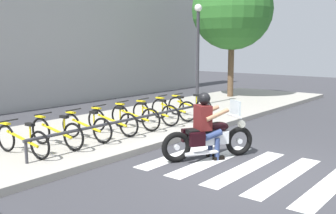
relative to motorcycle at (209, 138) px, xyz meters
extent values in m
plane|color=#38383D|center=(-0.18, -0.95, -0.46)|extent=(48.00, 48.00, 0.00)
cube|color=#A8A399|center=(-0.18, 3.58, -0.39)|extent=(24.00, 4.40, 0.15)
cube|color=white|center=(-0.08, -2.55, -0.46)|extent=(2.80, 0.40, 0.01)
cube|color=white|center=(-0.08, -1.75, -0.46)|extent=(2.80, 0.40, 0.01)
cube|color=white|center=(-0.08, -0.95, -0.46)|extent=(2.80, 0.40, 0.01)
cube|color=white|center=(-0.08, -0.15, -0.46)|extent=(2.80, 0.40, 0.01)
cube|color=white|center=(-0.08, 0.65, -0.46)|extent=(2.80, 0.40, 0.01)
torus|color=black|center=(0.64, -0.37, -0.14)|extent=(0.62, 0.43, 0.65)
cylinder|color=silver|center=(0.64, -0.37, -0.14)|extent=(0.15, 0.15, 0.12)
torus|color=black|center=(-0.65, 0.39, -0.14)|extent=(0.62, 0.43, 0.65)
cylinder|color=silver|center=(-0.65, 0.39, -0.14)|extent=(0.15, 0.15, 0.12)
cube|color=silver|center=(-0.01, 0.01, 0.00)|extent=(0.85, 0.66, 0.28)
ellipsoid|color=black|center=(0.17, -0.10, 0.22)|extent=(0.59, 0.50, 0.22)
cube|color=black|center=(-0.18, 0.11, 0.15)|extent=(0.62, 0.52, 0.10)
cube|color=black|center=(-0.21, 0.38, 0.04)|extent=(0.34, 0.27, 0.28)
cube|color=black|center=(-0.44, 0.00, 0.04)|extent=(0.34, 0.27, 0.28)
cylinder|color=silver|center=(0.51, -0.29, 0.44)|extent=(0.34, 0.55, 0.03)
sphere|color=white|center=(0.68, -0.40, 0.24)|extent=(0.18, 0.18, 0.18)
cube|color=silver|center=(0.54, -0.31, 0.62)|extent=(0.24, 0.37, 0.32)
cylinder|color=silver|center=(-0.31, -0.02, -0.27)|extent=(0.68, 0.44, 0.08)
cube|color=#591919|center=(-0.14, 0.08, 0.45)|extent=(0.43, 0.48, 0.52)
sphere|color=black|center=(-0.11, 0.07, 0.85)|extent=(0.26, 0.26, 0.26)
cylinder|color=#9E7051|center=(0.17, 0.16, 0.53)|extent=(0.49, 0.34, 0.26)
cylinder|color=#9E7051|center=(-0.05, -0.22, 0.53)|extent=(0.49, 0.34, 0.26)
cylinder|color=navy|center=(0.07, 0.15, 0.09)|extent=(0.45, 0.34, 0.24)
cylinder|color=navy|center=(0.18, 0.09, -0.23)|extent=(0.11, 0.11, 0.48)
cube|color=black|center=(0.21, 0.07, -0.42)|extent=(0.26, 0.21, 0.08)
cylinder|color=navy|center=(-0.09, -0.13, 0.09)|extent=(0.45, 0.34, 0.24)
cylinder|color=navy|center=(0.02, -0.19, -0.23)|extent=(0.11, 0.11, 0.48)
cube|color=black|center=(0.05, -0.21, -0.42)|extent=(0.26, 0.21, 0.08)
torus|color=black|center=(-2.74, 3.38, -0.01)|extent=(0.11, 0.59, 0.59)
torus|color=black|center=(-2.63, 2.29, -0.01)|extent=(0.11, 0.59, 0.59)
cylinder|color=gold|center=(-2.69, 2.84, 0.05)|extent=(0.16, 0.98, 0.26)
cylinder|color=gold|center=(-2.66, 2.56, 0.20)|extent=(0.04, 0.04, 0.36)
cube|color=black|center=(-2.66, 2.56, 0.38)|extent=(0.12, 0.21, 0.06)
cylinder|color=black|center=(-2.73, 3.27, 0.38)|extent=(0.48, 0.08, 0.03)
cube|color=gold|center=(-2.74, 3.38, 0.31)|extent=(0.11, 0.29, 0.04)
torus|color=black|center=(-1.90, 3.37, 0.00)|extent=(0.11, 0.62, 0.62)
torus|color=black|center=(-1.80, 2.31, 0.00)|extent=(0.11, 0.62, 0.62)
cylinder|color=gold|center=(-1.85, 2.84, 0.07)|extent=(0.15, 0.95, 0.26)
cylinder|color=gold|center=(-1.82, 2.57, 0.23)|extent=(0.04, 0.04, 0.38)
cube|color=black|center=(-1.82, 2.57, 0.42)|extent=(0.12, 0.21, 0.06)
cylinder|color=black|center=(-1.89, 3.26, 0.42)|extent=(0.48, 0.08, 0.03)
cube|color=gold|center=(-1.90, 3.37, 0.34)|extent=(0.11, 0.29, 0.04)
torus|color=black|center=(-1.06, 3.35, 0.00)|extent=(0.11, 0.61, 0.61)
torus|color=black|center=(-0.96, 2.32, 0.00)|extent=(0.11, 0.61, 0.61)
cylinder|color=gold|center=(-1.01, 2.84, 0.06)|extent=(0.15, 0.92, 0.25)
cylinder|color=gold|center=(-0.99, 2.58, 0.22)|extent=(0.04, 0.04, 0.37)
cube|color=black|center=(-0.99, 2.58, 0.40)|extent=(0.12, 0.21, 0.06)
cylinder|color=black|center=(-1.05, 3.25, 0.40)|extent=(0.48, 0.08, 0.03)
cube|color=gold|center=(-1.06, 3.35, 0.33)|extent=(0.11, 0.29, 0.04)
torus|color=black|center=(-0.23, 3.37, 0.00)|extent=(0.11, 0.61, 0.61)
torus|color=black|center=(-0.12, 2.30, 0.00)|extent=(0.11, 0.61, 0.61)
cylinder|color=gold|center=(-0.17, 2.84, 0.06)|extent=(0.16, 0.96, 0.26)
cylinder|color=gold|center=(-0.15, 2.57, 0.22)|extent=(0.04, 0.04, 0.37)
cube|color=black|center=(-0.15, 2.57, 0.40)|extent=(0.12, 0.21, 0.06)
cylinder|color=black|center=(-0.22, 3.27, 0.40)|extent=(0.48, 0.08, 0.03)
cube|color=gold|center=(-0.23, 3.37, 0.33)|extent=(0.11, 0.29, 0.04)
torus|color=black|center=(0.61, 3.36, 0.00)|extent=(0.11, 0.63, 0.62)
torus|color=black|center=(0.72, 2.32, 0.00)|extent=(0.11, 0.63, 0.62)
cylinder|color=gold|center=(0.67, 2.84, 0.07)|extent=(0.15, 0.94, 0.25)
cylinder|color=gold|center=(0.69, 2.58, 0.23)|extent=(0.04, 0.04, 0.38)
cube|color=black|center=(0.69, 2.58, 0.42)|extent=(0.12, 0.21, 0.06)
cylinder|color=black|center=(0.62, 3.25, 0.42)|extent=(0.48, 0.08, 0.03)
cube|color=gold|center=(0.61, 3.36, 0.34)|extent=(0.11, 0.29, 0.04)
torus|color=black|center=(1.45, 3.35, 0.00)|extent=(0.11, 0.61, 0.61)
torus|color=black|center=(1.56, 2.33, 0.00)|extent=(0.11, 0.61, 0.61)
cylinder|color=gold|center=(1.50, 2.84, 0.06)|extent=(0.15, 0.92, 0.25)
cylinder|color=gold|center=(1.53, 2.58, 0.22)|extent=(0.04, 0.04, 0.37)
cube|color=black|center=(1.53, 2.58, 0.40)|extent=(0.12, 0.21, 0.06)
cylinder|color=black|center=(1.46, 3.24, 0.40)|extent=(0.48, 0.08, 0.03)
cube|color=gold|center=(1.45, 3.35, 0.33)|extent=(0.11, 0.29, 0.04)
torus|color=black|center=(2.29, 3.33, 0.00)|extent=(0.11, 0.62, 0.62)
torus|color=black|center=(2.39, 2.35, 0.00)|extent=(0.11, 0.62, 0.62)
cylinder|color=gold|center=(2.34, 2.84, 0.07)|extent=(0.15, 0.88, 0.24)
cylinder|color=gold|center=(2.37, 2.59, 0.23)|extent=(0.04, 0.04, 0.38)
cube|color=black|center=(2.37, 2.59, 0.42)|extent=(0.12, 0.21, 0.06)
cylinder|color=black|center=(2.30, 3.23, 0.42)|extent=(0.48, 0.08, 0.03)
cube|color=gold|center=(2.29, 3.33, 0.34)|extent=(0.11, 0.29, 0.04)
torus|color=black|center=(3.13, 3.35, -0.01)|extent=(0.11, 0.60, 0.60)
torus|color=black|center=(3.23, 2.33, -0.01)|extent=(0.11, 0.60, 0.60)
cylinder|color=gold|center=(3.18, 2.84, 0.05)|extent=(0.15, 0.91, 0.25)
cylinder|color=gold|center=(3.21, 2.58, 0.21)|extent=(0.04, 0.04, 0.37)
cube|color=black|center=(3.21, 2.58, 0.39)|extent=(0.12, 0.21, 0.06)
cylinder|color=black|center=(3.14, 3.24, 0.39)|extent=(0.48, 0.08, 0.03)
cube|color=gold|center=(3.13, 3.35, 0.32)|extent=(0.11, 0.29, 0.04)
cylinder|color=#333338|center=(0.25, 2.29, 0.14)|extent=(6.47, 0.07, 0.07)
cylinder|color=#333338|center=(-2.94, 2.29, -0.09)|extent=(0.06, 0.06, 0.45)
cylinder|color=#333338|center=(3.43, 2.29, -0.09)|extent=(0.06, 0.06, 0.45)
cylinder|color=#2D2D33|center=(5.25, 3.98, 1.36)|extent=(0.12, 0.12, 3.65)
sphere|color=white|center=(5.25, 3.98, 3.30)|extent=(0.28, 0.28, 0.28)
cylinder|color=brown|center=(8.40, 4.38, 0.90)|extent=(0.26, 0.26, 2.73)
sphere|color=#2D6B28|center=(8.40, 4.38, 3.50)|extent=(3.52, 3.52, 3.52)
camera|label=1|loc=(-6.94, -4.50, 1.96)|focal=42.18mm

